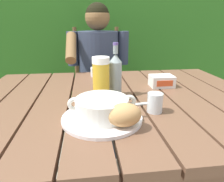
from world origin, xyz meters
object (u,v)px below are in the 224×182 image
object	(u,v)px
chair_near_diner	(98,88)
diner_bowl	(102,72)
beer_bottle	(115,74)
water_glass_small	(155,103)
table_knife	(134,104)
person_eating	(99,69)
serving_plate	(102,118)
beer_glass	(101,78)
butter_tub	(162,81)
bread_roll	(124,115)
soup_bowl	(102,107)

from	to	relation	value
chair_near_diner	diner_bowl	size ratio (longest dim) A/B	7.00
beer_bottle	water_glass_small	world-z (taller)	beer_bottle
chair_near_diner	diner_bowl	bearing A→B (deg)	-90.00
chair_near_diner	table_knife	size ratio (longest dim) A/B	6.44
person_eating	table_knife	xyz separation A→B (m)	(0.09, -0.85, 0.04)
person_eating	serving_plate	world-z (taller)	person_eating
person_eating	serving_plate	distance (m)	0.96
beer_glass	butter_tub	bearing A→B (deg)	23.15
person_eating	bread_roll	distance (m)	1.03
person_eating	diner_bowl	xyz separation A→B (m)	(0.00, -0.34, 0.06)
chair_near_diner	butter_tub	size ratio (longest dim) A/B	8.52
bread_roll	butter_tub	size ratio (longest dim) A/B	0.96
person_eating	beer_bottle	world-z (taller)	person_eating
chair_near_diner	butter_tub	xyz separation A→B (m)	(0.30, -0.82, 0.30)
person_eating	bread_roll	bearing A→B (deg)	-88.97
table_knife	person_eating	bearing A→B (deg)	96.25
soup_bowl	beer_bottle	world-z (taller)	beer_bottle
beer_glass	beer_bottle	bearing A→B (deg)	31.30
chair_near_diner	diner_bowl	distance (m)	0.62
table_knife	diner_bowl	world-z (taller)	diner_bowl
person_eating	beer_bottle	distance (m)	0.72
beer_bottle	butter_tub	world-z (taller)	beer_bottle
water_glass_small	table_knife	xyz separation A→B (m)	(-0.07, 0.07, -0.03)
table_knife	diner_bowl	size ratio (longest dim) A/B	1.09
serving_plate	water_glass_small	xyz separation A→B (m)	(0.20, 0.04, 0.03)
chair_near_diner	person_eating	size ratio (longest dim) A/B	0.85
person_eating	chair_near_diner	bearing A→B (deg)	89.20
bread_roll	butter_tub	distance (m)	0.51
person_eating	water_glass_small	bearing A→B (deg)	-80.22
water_glass_small	beer_glass	bearing A→B (deg)	139.39
chair_near_diner	table_knife	bearing A→B (deg)	-85.12
beer_bottle	butter_tub	xyz separation A→B (m)	(0.26, 0.10, -0.07)
serving_plate	butter_tub	bearing A→B (deg)	44.94
chair_near_diner	beer_bottle	size ratio (longest dim) A/B	4.26
chair_near_diner	table_knife	distance (m)	1.09
soup_bowl	butter_tub	world-z (taller)	soup_bowl
chair_near_diner	water_glass_small	distance (m)	1.17
beer_glass	water_glass_small	xyz separation A→B (m)	(0.19, -0.16, -0.06)
serving_plate	person_eating	bearing A→B (deg)	87.19
serving_plate	beer_glass	distance (m)	0.22
water_glass_small	table_knife	bearing A→B (deg)	132.87
beer_glass	butter_tub	xyz separation A→B (m)	(0.33, 0.14, -0.06)
bread_roll	water_glass_small	world-z (taller)	bread_roll
beer_glass	table_knife	xyz separation A→B (m)	(0.13, -0.09, -0.09)
table_knife	diner_bowl	bearing A→B (deg)	100.12
serving_plate	bread_roll	size ratio (longest dim) A/B	2.42
water_glass_small	butter_tub	bearing A→B (deg)	65.36
chair_near_diner	water_glass_small	bearing A→B (deg)	-82.13
soup_bowl	diner_bowl	xyz separation A→B (m)	(0.05, 0.61, -0.02)
soup_bowl	bread_roll	bearing A→B (deg)	-49.40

